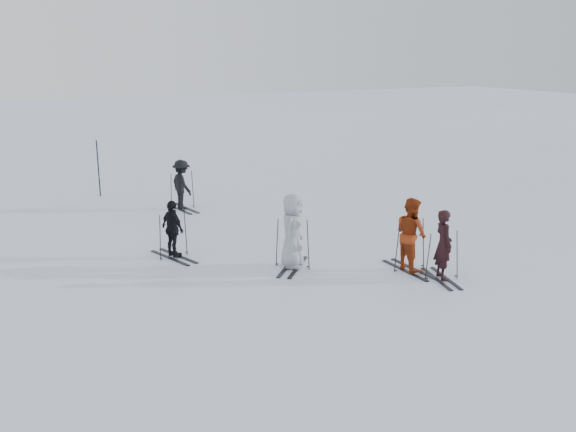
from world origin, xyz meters
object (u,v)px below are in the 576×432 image
object	(u,v)px
skier_near_dark	(443,246)
skier_grey	(293,232)
skier_red	(411,235)
piste_marker	(98,168)
skier_uphill_left	(173,230)
skier_uphill_far	(182,185)

from	to	relation	value
skier_near_dark	skier_grey	bearing A→B (deg)	64.41
skier_red	piste_marker	bearing A→B (deg)	22.90
piste_marker	skier_near_dark	bearing A→B (deg)	-66.30
skier_red	skier_grey	xyz separation A→B (m)	(-2.52, 1.50, 0.03)
skier_near_dark	skier_uphill_left	bearing A→B (deg)	64.03
skier_near_dark	skier_uphill_far	xyz separation A→B (m)	(-3.47, 9.51, -0.00)
skier_near_dark	skier_red	distance (m)	0.92
skier_grey	skier_uphill_left	world-z (taller)	skier_grey
skier_near_dark	skier_red	size ratio (longest dim) A/B	0.92
skier_grey	skier_uphill_left	size ratio (longest dim) A/B	1.24
skier_near_dark	skier_uphill_left	size ratio (longest dim) A/B	1.11
skier_grey	skier_uphill_far	bearing A→B (deg)	46.36
skier_red	skier_grey	size ratio (longest dim) A/B	0.97
skier_uphill_left	skier_uphill_far	xyz separation A→B (m)	(1.82, 5.02, 0.08)
skier_grey	skier_uphill_far	size ratio (longest dim) A/B	1.11
skier_uphill_left	skier_grey	bearing A→B (deg)	-147.81
skier_uphill_left	skier_uphill_far	world-z (taller)	skier_uphill_far
skier_grey	piste_marker	world-z (taller)	piste_marker
skier_uphill_left	piste_marker	size ratio (longest dim) A/B	0.72
skier_grey	skier_uphill_far	xyz separation A→B (m)	(-0.64, 7.14, -0.10)
skier_red	piste_marker	world-z (taller)	piste_marker
skier_near_dark	skier_uphill_far	world-z (taller)	skier_near_dark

